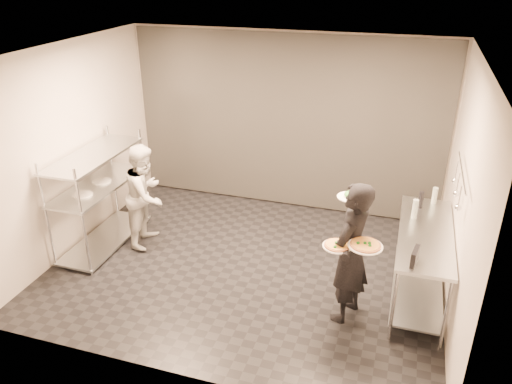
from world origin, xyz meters
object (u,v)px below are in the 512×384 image
(prep_counter, at_px, (423,253))
(pizza_plate_near, at_px, (337,245))
(salad_plate, at_px, (350,196))
(bottle_dark, at_px, (421,200))
(pos_monitor, at_px, (415,256))
(bottle_green, at_px, (415,209))
(chef, at_px, (146,195))
(bottle_clear, at_px, (435,196))
(waiter, at_px, (350,253))
(pizza_plate_far, at_px, (365,245))
(pass_rack, at_px, (99,194))

(prep_counter, relative_size, pizza_plate_near, 5.94)
(salad_plate, xyz_separation_m, bottle_dark, (0.79, 0.85, -0.34))
(pos_monitor, xyz_separation_m, bottle_green, (-0.03, 1.03, 0.03))
(chef, bearing_deg, bottle_green, -93.54)
(bottle_green, relative_size, bottle_clear, 1.09)
(waiter, xyz_separation_m, bottle_clear, (0.86, 1.36, 0.19))
(pizza_plate_near, height_order, bottle_green, bottle_green)
(waiter, bearing_deg, bottle_green, 162.75)
(pizza_plate_far, height_order, bottle_dark, same)
(pass_rack, height_order, waiter, waiter)
(waiter, relative_size, pizza_plate_far, 4.67)
(pizza_plate_far, xyz_separation_m, bottle_clear, (0.70, 1.58, -0.07))
(pizza_plate_far, xyz_separation_m, salad_plate, (-0.25, 0.55, 0.27))
(prep_counter, height_order, pos_monitor, pos_monitor)
(pizza_plate_near, xyz_separation_m, pizza_plate_far, (0.29, 0.00, 0.06))
(salad_plate, bearing_deg, bottle_green, 37.71)
(pass_rack, bearing_deg, bottle_dark, 8.10)
(prep_counter, xyz_separation_m, pizza_plate_far, (-0.62, -0.80, 0.47))
(waiter, xyz_separation_m, pizza_plate_near, (-0.13, -0.22, 0.20))
(chef, relative_size, pos_monitor, 6.30)
(waiter, distance_m, chef, 3.06)
(prep_counter, xyz_separation_m, bottle_clear, (0.08, 0.78, 0.40))
(waiter, height_order, bottle_green, waiter)
(bottle_dark, bearing_deg, pos_monitor, -91.71)
(pos_monitor, distance_m, bottle_dark, 1.32)
(pass_rack, bearing_deg, pizza_plate_near, -13.14)
(pizza_plate_near, xyz_separation_m, bottle_green, (0.76, 1.11, -0.00))
(pass_rack, height_order, bottle_dark, pass_rack)
(chef, relative_size, bottle_clear, 6.79)
(pass_rack, xyz_separation_m, prep_counter, (4.33, 0.00, -0.14))
(prep_counter, relative_size, bottle_green, 7.59)
(chef, height_order, salad_plate, chef)
(chef, distance_m, bottle_green, 3.60)
(bottle_green, distance_m, bottle_clear, 0.53)
(waiter, distance_m, pizza_plate_near, 0.32)
(bottle_clear, bearing_deg, bottle_dark, -132.72)
(pizza_plate_far, xyz_separation_m, pos_monitor, (0.50, 0.08, -0.09))
(bottle_green, xyz_separation_m, bottle_clear, (0.23, 0.47, -0.01))
(waiter, bearing_deg, prep_counter, 144.94)
(chef, xyz_separation_m, pos_monitor, (3.61, -0.95, 0.26))
(prep_counter, xyz_separation_m, bottle_green, (-0.15, 0.31, 0.41))
(prep_counter, relative_size, salad_plate, 6.33)
(pos_monitor, bearing_deg, pizza_plate_near, -164.04)
(pos_monitor, relative_size, bottle_clear, 1.08)
(bottle_dark, bearing_deg, bottle_clear, 47.28)
(chef, distance_m, pos_monitor, 3.74)
(pass_rack, relative_size, pos_monitor, 6.80)
(waiter, xyz_separation_m, pizza_plate_far, (0.16, -0.22, 0.26))
(pizza_plate_near, bearing_deg, chef, 159.98)
(pass_rack, distance_m, pizza_plate_far, 3.81)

